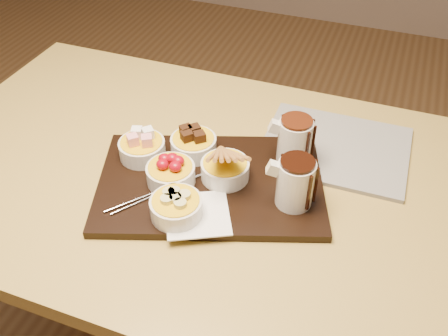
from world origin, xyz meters
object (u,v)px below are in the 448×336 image
(bowl_strawberries, at_px, (171,174))
(newspaper, at_px, (335,148))
(pitcher_milk_chocolate, at_px, (295,141))
(serving_board, at_px, (210,183))
(pitcher_dark_chocolate, at_px, (295,183))
(dining_table, at_px, (185,199))

(bowl_strawberries, relative_size, newspaper, 0.31)
(pitcher_milk_chocolate, bearing_deg, serving_board, -158.20)
(newspaper, bearing_deg, serving_board, -136.53)
(serving_board, relative_size, pitcher_dark_chocolate, 4.67)
(dining_table, relative_size, newspaper, 3.72)
(bowl_strawberries, height_order, pitcher_milk_chocolate, pitcher_milk_chocolate)
(pitcher_milk_chocolate, bearing_deg, bowl_strawberries, -163.61)
(pitcher_dark_chocolate, xyz_separation_m, newspaper, (0.04, 0.21, -0.06))
(serving_board, relative_size, newspaper, 1.43)
(bowl_strawberries, xyz_separation_m, newspaper, (0.29, 0.24, -0.03))
(bowl_strawberries, xyz_separation_m, pitcher_dark_chocolate, (0.25, 0.03, 0.03))
(pitcher_milk_chocolate, bearing_deg, pitcher_dark_chocolate, -94.40)
(pitcher_milk_chocolate, bearing_deg, dining_table, -177.74)
(bowl_strawberries, bearing_deg, newspaper, 39.69)
(serving_board, height_order, bowl_strawberries, bowl_strawberries)
(bowl_strawberries, distance_m, newspaper, 0.38)
(serving_board, distance_m, pitcher_dark_chocolate, 0.18)
(bowl_strawberries, height_order, newspaper, bowl_strawberries)
(serving_board, bearing_deg, dining_table, 136.76)
(dining_table, xyz_separation_m, newspaper, (0.30, 0.18, 0.10))
(dining_table, distance_m, serving_board, 0.14)
(serving_board, xyz_separation_m, newspaper, (0.22, 0.21, -0.00))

